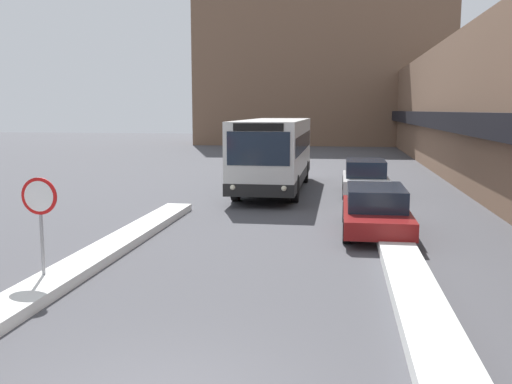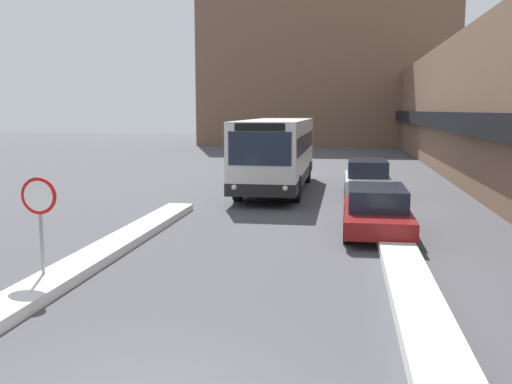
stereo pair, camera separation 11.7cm
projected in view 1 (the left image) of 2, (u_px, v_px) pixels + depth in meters
name	position (u px, v px, depth m)	size (l,w,h in m)	color
building_row_right	(501.00, 109.00, 28.28)	(5.50, 60.00, 7.33)	brown
building_backdrop_far	(322.00, 57.00, 59.51)	(26.00, 8.00, 18.26)	brown
snow_bank_left	(73.00, 270.00, 12.47)	(0.90, 16.75, 0.23)	silver
snow_bank_right	(421.00, 309.00, 9.96)	(0.90, 18.05, 0.29)	silver
city_bus	(275.00, 152.00, 25.36)	(2.63, 10.27, 3.17)	silver
parked_car_front	(376.00, 209.00, 16.78)	(1.91, 4.82, 1.36)	maroon
parked_car_middle	(365.00, 177.00, 24.27)	(1.90, 4.47, 1.48)	silver
stop_sign	(40.00, 208.00, 11.53)	(0.76, 0.08, 2.24)	gray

